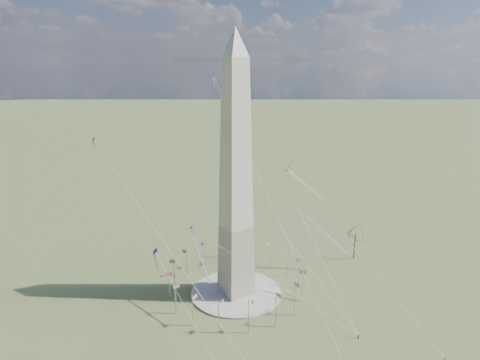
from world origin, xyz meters
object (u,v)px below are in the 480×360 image
person_east (445,359)px  kite_delta_black (290,171)px  tree_near (356,232)px  washington_monument (236,178)px

person_east → kite_delta_black: (3.83, 82.54, 41.71)m
kite_delta_black → tree_near: bearing=110.5°
person_east → kite_delta_black: bearing=-131.9°
tree_near → kite_delta_black: kite_delta_black is taller
person_east → washington_monument: bearing=-103.4°
tree_near → washington_monument: bearing=177.3°
tree_near → person_east: 73.01m
washington_monument → kite_delta_black: (37.11, 14.06, -5.41)m
washington_monument → person_east: bearing=-64.1°
tree_near → person_east: size_ratio=11.13×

